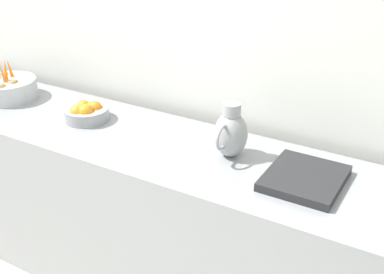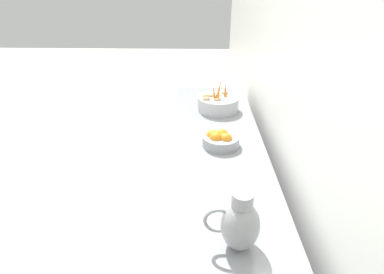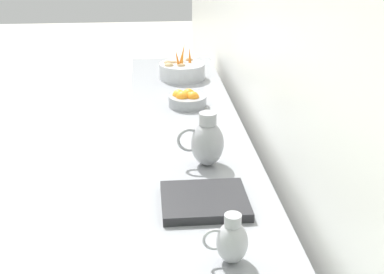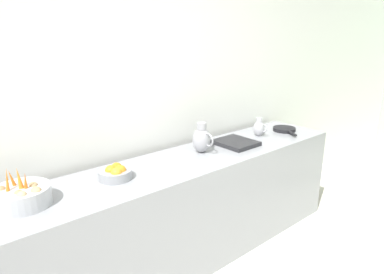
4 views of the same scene
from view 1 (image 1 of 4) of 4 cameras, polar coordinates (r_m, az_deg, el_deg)
name	(u,v)px [view 1 (image 1 of 4)]	position (r m, az deg, el deg)	size (l,w,h in m)	color
tile_wall_left	(308,5)	(2.31, 13.12, 14.46)	(0.10, 8.92, 3.00)	silver
prep_counter	(165,220)	(2.59, -3.09, -9.46)	(0.62, 3.34, 0.88)	gray
vegetable_colander	(8,88)	(3.05, -20.28, 5.24)	(0.32, 0.32, 0.24)	#ADAFB5
orange_bowl	(87,112)	(2.64, -11.93, 2.79)	(0.23, 0.23, 0.10)	gray
metal_pitcher_tall	(231,133)	(2.21, 4.42, 0.48)	(0.21, 0.15, 0.25)	#939399
counter_sink_basin	(305,178)	(2.10, 12.71, -4.61)	(0.34, 0.30, 0.04)	#232326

